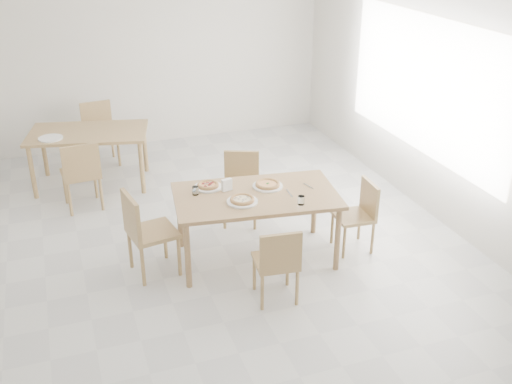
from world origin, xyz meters
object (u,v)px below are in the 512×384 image
object	(u,v)px
tumbler_b	(195,191)
second_table	(88,137)
chair_south	(278,260)
plate_mushroom	(242,201)
napkin_holder	(227,185)
chair_north	(241,182)
chair_east	(360,211)
pizza_margherita	(268,184)
tumbler_a	(301,200)
chair_back_n	(99,129)
main_table	(256,201)
pizza_mushroom	(242,199)
chair_back_s	(81,171)
plate_pepperoni	(208,187)
pizza_pepperoni	(208,185)
plate_empty	(51,138)
plate_margherita	(268,186)
chair_west	(144,228)

from	to	relation	value
tumbler_b	second_table	xyz separation A→B (m)	(-0.86, 2.31, -0.13)
chair_south	plate_mushroom	bearing A→B (deg)	-73.81
plate_mushroom	napkin_holder	bearing A→B (deg)	102.84
chair_north	chair_east	distance (m)	1.46
pizza_margherita	tumbler_a	xyz separation A→B (m)	(0.17, -0.49, 0.01)
chair_south	tumbler_a	xyz separation A→B (m)	(0.42, 0.45, 0.34)
tumbler_b	chair_back_n	distance (m)	3.16
main_table	chair_back_n	bearing A→B (deg)	118.27
plate_mushroom	pizza_mushroom	size ratio (longest dim) A/B	1.05
tumbler_a	tumbler_b	world-z (taller)	tumbler_a
tumbler_b	chair_north	bearing A→B (deg)	44.18
main_table	chair_back_n	size ratio (longest dim) A/B	2.01
tumbler_a	chair_back_s	xyz separation A→B (m)	(-1.96, 2.13, -0.28)
plate_pepperoni	pizza_pepperoni	size ratio (longest dim) A/B	0.99
chair_east	tumbler_a	distance (m)	0.88
chair_east	pizza_mushroom	world-z (taller)	pizza_mushroom
chair_south	plate_empty	bearing A→B (deg)	-53.40
chair_back_n	plate_pepperoni	bearing A→B (deg)	-80.89
pizza_margherita	napkin_holder	xyz separation A→B (m)	(-0.43, 0.04, 0.03)
main_table	plate_margherita	size ratio (longest dim) A/B	5.61
chair_east	chair_back_s	world-z (taller)	chair_back_s
plate_margherita	plate_pepperoni	world-z (taller)	same
second_table	chair_back_n	size ratio (longest dim) A/B	1.89
second_table	tumbler_b	bearing A→B (deg)	-56.51
chair_north	second_table	xyz separation A→B (m)	(-1.57, 1.62, 0.19)
main_table	plate_empty	xyz separation A→B (m)	(-1.91, 2.38, 0.08)
chair_south	tumbler_b	distance (m)	1.18
main_table	chair_south	size ratio (longest dim) A/B	2.24
chair_north	napkin_holder	size ratio (longest dim) A/B	6.19
main_table	tumbler_a	distance (m)	0.51
plate_pepperoni	second_table	distance (m)	2.42
main_table	napkin_holder	size ratio (longest dim) A/B	13.21
pizza_margherita	tumbler_a	bearing A→B (deg)	-71.29
pizza_pepperoni	plate_mushroom	bearing A→B (deg)	-62.71
chair_south	chair_back_s	world-z (taller)	chair_back_s
chair_south	plate_pepperoni	size ratio (longest dim) A/B	2.71
chair_west	napkin_holder	bearing A→B (deg)	-93.88
chair_north	pizza_margherita	bearing A→B (deg)	-63.98
main_table	pizza_mushroom	xyz separation A→B (m)	(-0.19, -0.13, 0.10)
main_table	plate_empty	bearing A→B (deg)	136.23
chair_south	tumbler_a	bearing A→B (deg)	-126.06
pizza_margherita	pizza_mushroom	size ratio (longest dim) A/B	0.99
chair_west	plate_margherita	distance (m)	1.34
main_table	chair_south	xyz separation A→B (m)	(-0.08, -0.82, -0.22)
chair_east	pizza_margherita	distance (m)	1.05
plate_mushroom	chair_north	bearing A→B (deg)	72.62
main_table	chair_back_n	xyz separation A→B (m)	(-1.24, 3.27, -0.17)
plate_margherita	plate_mushroom	size ratio (longest dim) A/B	1.02
plate_mushroom	pizza_margherita	bearing A→B (deg)	35.10
pizza_mushroom	napkin_holder	size ratio (longest dim) A/B	2.20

